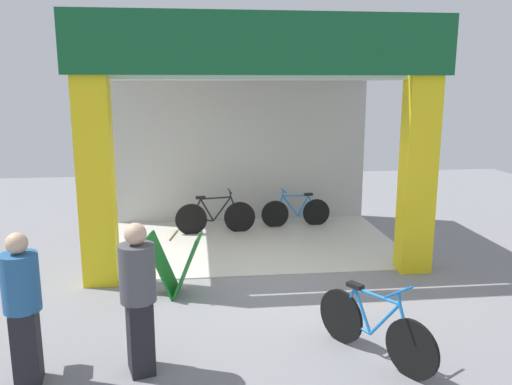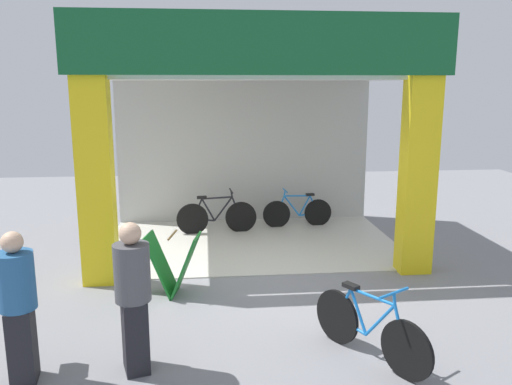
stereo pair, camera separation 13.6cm
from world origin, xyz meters
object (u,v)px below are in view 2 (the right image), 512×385
(bicycle_inside_1, at_px, (298,212))
(sandwich_board_sign, at_px, (173,265))
(bicycle_parked_0, at_px, (369,329))
(pedestrian_2, at_px, (19,305))
(bicycle_inside_0, at_px, (217,216))
(pedestrian_0, at_px, (133,296))

(bicycle_inside_1, height_order, sandwich_board_sign, sandwich_board_sign)
(bicycle_parked_0, relative_size, pedestrian_2, 0.88)
(bicycle_inside_0, height_order, pedestrian_0, pedestrian_0)
(bicycle_parked_0, height_order, pedestrian_2, pedestrian_2)
(bicycle_inside_1, relative_size, pedestrian_0, 0.91)
(bicycle_inside_1, distance_m, pedestrian_2, 6.57)
(bicycle_parked_0, bearing_deg, bicycle_inside_0, 106.90)
(bicycle_parked_0, xyz_separation_m, sandwich_board_sign, (-2.19, 1.98, 0.10))
(bicycle_parked_0, relative_size, sandwich_board_sign, 1.54)
(pedestrian_0, bearing_deg, sandwich_board_sign, 81.83)
(bicycle_inside_1, distance_m, bicycle_parked_0, 5.32)
(bicycle_inside_0, bearing_deg, pedestrian_0, -100.89)
(pedestrian_0, distance_m, pedestrian_2, 1.10)
(bicycle_inside_1, bearing_deg, sandwich_board_sign, -125.29)
(sandwich_board_sign, bearing_deg, bicycle_inside_1, 54.71)
(bicycle_inside_0, bearing_deg, pedestrian_2, -112.07)
(bicycle_parked_0, height_order, pedestrian_0, pedestrian_0)
(sandwich_board_sign, relative_size, pedestrian_2, 0.58)
(sandwich_board_sign, height_order, pedestrian_0, pedestrian_0)
(sandwich_board_sign, bearing_deg, pedestrian_0, -98.17)
(bicycle_inside_0, distance_m, sandwich_board_sign, 3.09)
(bicycle_inside_1, xyz_separation_m, pedestrian_0, (-2.64, -5.30, 0.51))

